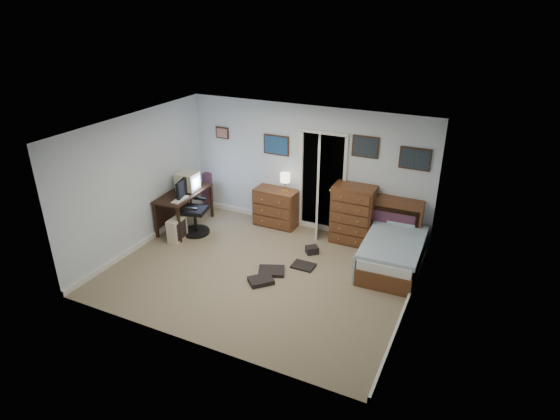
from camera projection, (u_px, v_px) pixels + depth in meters
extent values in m
cube|color=gray|center=(260.00, 272.00, 8.07)|extent=(5.00, 4.00, 0.02)
cube|color=black|center=(183.00, 193.00, 9.36)|extent=(0.69, 1.35, 0.04)
cube|color=black|center=(156.00, 221.00, 9.09)|extent=(0.05, 0.05, 0.72)
cube|color=black|center=(179.00, 225.00, 8.91)|extent=(0.05, 0.05, 0.72)
cube|color=black|center=(190.00, 198.00, 10.13)|extent=(0.05, 0.05, 0.72)
cube|color=black|center=(211.00, 201.00, 9.95)|extent=(0.05, 0.05, 0.72)
cube|color=black|center=(173.00, 206.00, 9.60)|extent=(0.11, 1.22, 0.51)
cube|color=beige|center=(188.00, 181.00, 9.39)|extent=(0.41, 0.39, 0.34)
cube|color=#8CB2F2|center=(196.00, 182.00, 9.32)|extent=(0.03, 0.28, 0.22)
cube|color=beige|center=(188.00, 189.00, 9.46)|extent=(0.27, 0.27, 0.02)
cube|color=beige|center=(180.00, 200.00, 8.99)|extent=(0.18, 0.41, 0.02)
cube|color=beige|center=(177.00, 229.00, 9.04)|extent=(0.23, 0.44, 0.46)
cube|color=black|center=(182.00, 230.00, 9.01)|extent=(0.03, 0.30, 0.36)
cylinder|color=black|center=(196.00, 232.00, 9.38)|extent=(0.65, 0.65, 0.06)
cylinder|color=black|center=(195.00, 221.00, 9.29)|extent=(0.07, 0.07, 0.41)
cube|color=black|center=(194.00, 210.00, 9.18)|extent=(0.55, 0.55, 0.08)
cube|color=black|center=(182.00, 194.00, 9.09)|extent=(0.16, 0.42, 0.57)
cube|color=black|center=(189.00, 209.00, 8.90)|extent=(0.31, 0.12, 0.04)
cube|color=black|center=(198.00, 199.00, 9.34)|extent=(0.31, 0.12, 0.04)
cube|color=maroon|center=(208.00, 190.00, 10.40)|extent=(0.17, 0.17, 0.81)
cube|color=brown|center=(276.00, 207.00, 9.58)|extent=(0.89, 0.46, 0.78)
cylinder|color=gold|center=(285.00, 191.00, 9.33)|extent=(0.12, 0.12, 0.02)
cylinder|color=gold|center=(285.00, 185.00, 9.29)|extent=(0.02, 0.02, 0.24)
cylinder|color=beige|center=(285.00, 178.00, 9.22)|extent=(0.20, 0.20, 0.18)
cube|color=black|center=(328.00, 178.00, 9.40)|extent=(0.90, 0.60, 2.00)
cube|color=white|center=(301.00, 180.00, 9.31)|extent=(0.06, 0.05, 2.00)
cube|color=white|center=(344.00, 187.00, 8.96)|extent=(0.06, 0.05, 2.00)
cube|color=white|center=(324.00, 133.00, 8.71)|extent=(0.96, 0.05, 0.06)
cube|color=white|center=(318.00, 185.00, 9.06)|extent=(0.31, 0.77, 2.00)
sphere|color=gold|center=(330.00, 190.00, 8.81)|extent=(0.06, 0.06, 0.06)
cube|color=brown|center=(353.00, 214.00, 8.85)|extent=(0.79, 0.47, 1.15)
cube|color=brown|center=(391.00, 223.00, 8.70)|extent=(1.11, 0.31, 0.99)
cube|color=black|center=(391.00, 215.00, 8.56)|extent=(1.02, 0.14, 0.33)
cube|color=maroon|center=(391.00, 217.00, 8.57)|extent=(0.89, 0.16, 0.24)
cube|color=brown|center=(393.00, 257.00, 8.21)|extent=(0.97, 1.85, 0.32)
cube|color=white|center=(394.00, 245.00, 8.11)|extent=(0.94, 1.81, 0.16)
cube|color=#5A84A8|center=(394.00, 242.00, 7.99)|extent=(1.02, 1.58, 0.09)
cube|color=#5A84A8|center=(365.00, 249.00, 8.27)|extent=(0.09, 1.55, 0.49)
cube|color=#78AAC1|center=(402.00, 222.00, 8.62)|extent=(0.51, 0.36, 0.12)
cube|color=#331E11|center=(222.00, 133.00, 9.71)|extent=(0.30, 0.03, 0.24)
cube|color=#985A53|center=(222.00, 133.00, 9.69)|extent=(0.25, 0.01, 0.19)
cube|color=#331E11|center=(276.00, 145.00, 9.26)|extent=(0.55, 0.03, 0.40)
cube|color=#0C5055|center=(276.00, 145.00, 9.25)|extent=(0.50, 0.01, 0.35)
cube|color=#331E11|center=(365.00, 147.00, 8.47)|extent=(0.50, 0.03, 0.40)
cube|color=black|center=(365.00, 147.00, 8.46)|extent=(0.45, 0.01, 0.35)
cube|color=#331E11|center=(415.00, 159.00, 8.16)|extent=(0.55, 0.03, 0.40)
cube|color=black|center=(415.00, 159.00, 8.15)|extent=(0.50, 0.01, 0.35)
cube|color=black|center=(271.00, 271.00, 8.04)|extent=(0.54, 0.49, 0.06)
cube|color=black|center=(261.00, 281.00, 7.75)|extent=(0.48, 0.49, 0.08)
cube|color=black|center=(303.00, 266.00, 8.22)|extent=(0.39, 0.29, 0.04)
cube|color=black|center=(312.00, 250.00, 8.63)|extent=(0.28, 0.27, 0.14)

